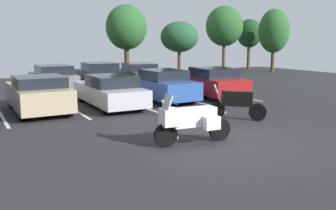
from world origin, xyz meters
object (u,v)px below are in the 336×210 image
object	(u,v)px
car_far_charcoal	(139,74)
car_red	(211,82)
car_tan	(38,94)
car_far_grey	(53,78)
car_far_black	(99,76)
motorcycle_second	(236,103)
car_blue	(162,85)
motorcycle_touring	(190,120)
car_silver	(110,91)

from	to	relation	value
car_far_charcoal	car_red	bearing A→B (deg)	-80.84
car_tan	car_far_grey	xyz separation A→B (m)	(1.89, 6.10, -0.02)
car_tan	car_far_black	xyz separation A→B (m)	(4.65, 6.22, -0.01)
motorcycle_second	car_tan	size ratio (longest dim) A/B	0.37
car_far_black	car_far_grey	bearing A→B (deg)	-177.34
car_tan	car_blue	world-z (taller)	car_blue
car_far_grey	car_far_black	distance (m)	2.77
motorcycle_second	car_blue	world-z (taller)	car_blue
motorcycle_touring	motorcycle_second	xyz separation A→B (m)	(3.19, 1.89, -0.09)
car_red	car_far_charcoal	xyz separation A→B (m)	(-1.05, 6.50, -0.04)
motorcycle_second	car_far_black	distance (m)	11.27
motorcycle_second	car_far_charcoal	distance (m)	11.61
motorcycle_touring	car_tan	size ratio (longest dim) A/B	0.54
car_red	car_far_grey	bearing A→B (deg)	137.46
car_blue	car_far_grey	world-z (taller)	car_blue
motorcycle_touring	car_tan	xyz separation A→B (m)	(-2.80, 6.85, 0.05)
car_tan	car_silver	distance (m)	2.95
car_tan	car_blue	size ratio (longest dim) A/B	0.99
car_far_grey	car_far_charcoal	world-z (taller)	car_far_grey
motorcycle_touring	car_far_black	xyz separation A→B (m)	(1.85, 13.08, 0.04)
car_silver	car_tan	bearing A→B (deg)	177.59
car_blue	car_far_grey	bearing A→B (deg)	122.14
car_far_charcoal	car_far_grey	bearing A→B (deg)	-175.20
car_blue	car_far_black	xyz separation A→B (m)	(-1.00, 6.12, -0.01)
car_red	car_far_grey	distance (m)	8.92
car_far_grey	car_far_black	size ratio (longest dim) A/B	0.95
car_far_charcoal	car_blue	bearing A→B (deg)	-105.30
motorcycle_second	car_silver	world-z (taller)	car_silver
car_far_black	car_far_charcoal	bearing A→B (deg)	6.92
motorcycle_touring	car_far_grey	world-z (taller)	car_far_grey
motorcycle_touring	car_red	xyz separation A→B (m)	(5.66, 6.92, 0.05)
motorcycle_touring	car_red	bearing A→B (deg)	50.72
motorcycle_touring	car_blue	distance (m)	7.52
motorcycle_second	car_blue	size ratio (longest dim) A/B	0.37
car_red	car_far_charcoal	bearing A→B (deg)	99.16
car_tan	car_far_charcoal	bearing A→B (deg)	41.50
car_red	car_far_grey	size ratio (longest dim) A/B	0.99
car_blue	car_far_grey	xyz separation A→B (m)	(-3.76, 5.99, -0.01)
motorcycle_touring	car_blue	size ratio (longest dim) A/B	0.54
car_tan	car_far_black	world-z (taller)	car_far_black
car_silver	motorcycle_touring	bearing A→B (deg)	-91.23
car_far_grey	motorcycle_touring	bearing A→B (deg)	-85.95
motorcycle_second	motorcycle_touring	bearing A→B (deg)	-149.35
car_tan	car_far_black	size ratio (longest dim) A/B	0.89
car_blue	car_far_black	bearing A→B (deg)	99.27
car_red	car_far_charcoal	world-z (taller)	car_red
motorcycle_second	car_far_black	xyz separation A→B (m)	(-1.34, 11.19, 0.13)
motorcycle_second	car_silver	xyz separation A→B (m)	(-3.04, 4.84, 0.08)
car_blue	car_red	size ratio (longest dim) A/B	0.95
motorcycle_touring	car_far_charcoal	bearing A→B (deg)	71.03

